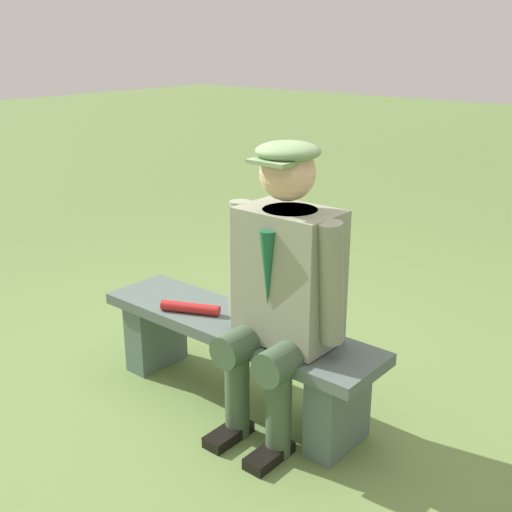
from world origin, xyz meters
TOP-DOWN VIEW (x-y plane):
  - ground_plane at (0.00, 0.00)m, footprint 30.00×30.00m
  - bench at (0.00, 0.00)m, footprint 1.48×0.38m
  - seated_man at (-0.31, 0.04)m, footprint 0.59×0.53m
  - rolled_magazine at (0.23, 0.08)m, footprint 0.29×0.17m

SIDE VIEW (x-z plane):
  - ground_plane at x=0.00m, z-range 0.00..0.00m
  - bench at x=0.00m, z-range 0.07..0.50m
  - rolled_magazine at x=0.23m, z-range 0.43..0.48m
  - seated_man at x=-0.31m, z-range 0.06..1.37m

